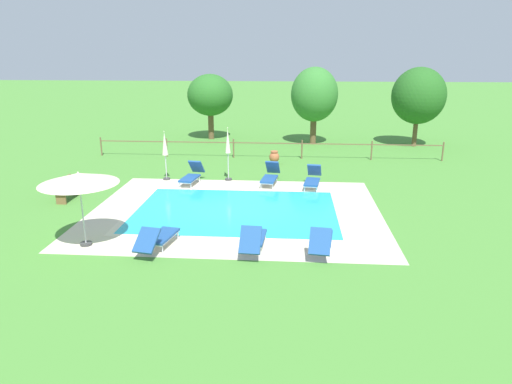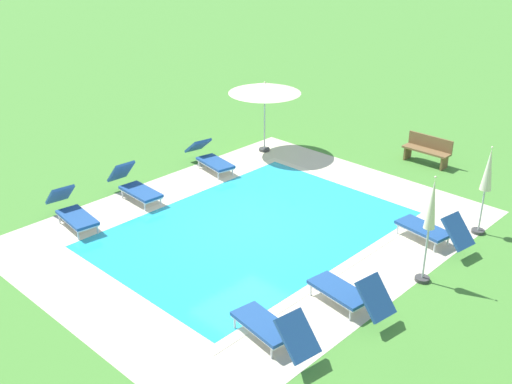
{
  "view_description": "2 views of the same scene",
  "coord_description": "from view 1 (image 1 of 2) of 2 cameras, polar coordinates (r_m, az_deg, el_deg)",
  "views": [
    {
      "loc": [
        1.96,
        -16.27,
        5.7
      ],
      "look_at": [
        0.72,
        0.5,
        0.6
      ],
      "focal_mm": 32.49,
      "sensor_mm": 36.0,
      "label": 1
    },
    {
      "loc": [
        9.86,
        9.51,
        7.35
      ],
      "look_at": [
        -0.4,
        -0.26,
        0.81
      ],
      "focal_mm": 43.52,
      "sensor_mm": 36.0,
      "label": 2
    }
  ],
  "objects": [
    {
      "name": "ground_plane",
      "position": [
        17.35,
        -2.51,
        -2.32
      ],
      "size": [
        160.0,
        160.0,
        0.0
      ],
      "primitive_type": "plane",
      "color": "#478433"
    },
    {
      "name": "pool_deck_paving",
      "position": [
        17.35,
        -2.51,
        -2.31
      ],
      "size": [
        10.73,
        8.5,
        0.01
      ],
      "primitive_type": "cube",
      "color": "beige",
      "rests_on": "ground"
    },
    {
      "name": "swimming_pool_water",
      "position": [
        17.34,
        -2.51,
        -2.31
      ],
      "size": [
        7.44,
        5.21,
        0.01
      ],
      "primitive_type": "cube",
      "color": "#23A8C1",
      "rests_on": "ground"
    },
    {
      "name": "pool_coping_rim",
      "position": [
        17.34,
        -2.51,
        -2.3
      ],
      "size": [
        7.92,
        5.69,
        0.01
      ],
      "color": "beige",
      "rests_on": "ground"
    },
    {
      "name": "sun_lounger_north_near_steps",
      "position": [
        21.04,
        -7.92,
        2.09
      ],
      "size": [
        0.87,
        1.96,
        0.96
      ],
      "color": "navy",
      "rests_on": "ground"
    },
    {
      "name": "sun_lounger_north_mid",
      "position": [
        14.24,
        -11.97,
        -5.49
      ],
      "size": [
        0.95,
        2.07,
        0.84
      ],
      "color": "navy",
      "rests_on": "ground"
    },
    {
      "name": "sun_lounger_north_far",
      "position": [
        20.72,
        1.76,
        2.02
      ],
      "size": [
        0.84,
        1.95,
        0.97
      ],
      "color": "navy",
      "rests_on": "ground"
    },
    {
      "name": "sun_lounger_north_end",
      "position": [
        13.9,
        8.04,
        -5.79
      ],
      "size": [
        0.84,
        2.0,
        0.91
      ],
      "color": "navy",
      "rests_on": "ground"
    },
    {
      "name": "sun_lounger_south_near_corner",
      "position": [
        20.39,
        6.99,
        1.65
      ],
      "size": [
        0.87,
        1.98,
        0.94
      ],
      "color": "navy",
      "rests_on": "ground"
    },
    {
      "name": "sun_lounger_south_mid",
      "position": [
        13.8,
        -0.31,
        -5.75
      ],
      "size": [
        0.71,
        1.93,
        0.95
      ],
      "color": "navy",
      "rests_on": "ground"
    },
    {
      "name": "patio_umbrella_open_foreground",
      "position": [
        14.61,
        -21.0,
        1.52
      ],
      "size": [
        2.32,
        2.32,
        2.33
      ],
      "color": "#383838",
      "rests_on": "ground"
    },
    {
      "name": "patio_umbrella_closed_row_west",
      "position": [
        21.13,
        -3.48,
        5.69
      ],
      "size": [
        0.32,
        0.32,
        2.46
      ],
      "color": "#383838",
      "rests_on": "ground"
    },
    {
      "name": "patio_umbrella_closed_row_east",
      "position": [
        21.61,
        -11.15,
        5.43
      ],
      "size": [
        0.32,
        0.32,
        2.28
      ],
      "color": "#383838",
      "rests_on": "ground"
    },
    {
      "name": "wooden_bench_lawn_side",
      "position": [
        20.03,
        -22.33,
        0.43
      ],
      "size": [
        0.45,
        1.5,
        0.87
      ],
      "color": "brown",
      "rests_on": "ground"
    },
    {
      "name": "terracotta_urn_near_fence",
      "position": [
        24.51,
        2.26,
        4.32
      ],
      "size": [
        0.53,
        0.53,
        0.7
      ],
      "color": "#A85B38",
      "rests_on": "ground"
    },
    {
      "name": "perimeter_fence",
      "position": [
        25.83,
        1.44,
        5.71
      ],
      "size": [
        19.13,
        0.08,
        1.05
      ],
      "color": "brown",
      "rests_on": "ground"
    },
    {
      "name": "tree_far_west",
      "position": [
        31.62,
        -5.66,
        11.76
      ],
      "size": [
        3.03,
        3.03,
        4.32
      ],
      "color": "brown",
      "rests_on": "ground"
    },
    {
      "name": "tree_west_mid",
      "position": [
        30.58,
        19.39,
        11.1
      ],
      "size": [
        3.25,
        3.25,
        4.85
      ],
      "color": "brown",
      "rests_on": "ground"
    },
    {
      "name": "tree_centre",
      "position": [
        29.85,
        7.21,
        11.79
      ],
      "size": [
        2.94,
        2.94,
        4.83
      ],
      "color": "brown",
      "rests_on": "ground"
    }
  ]
}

